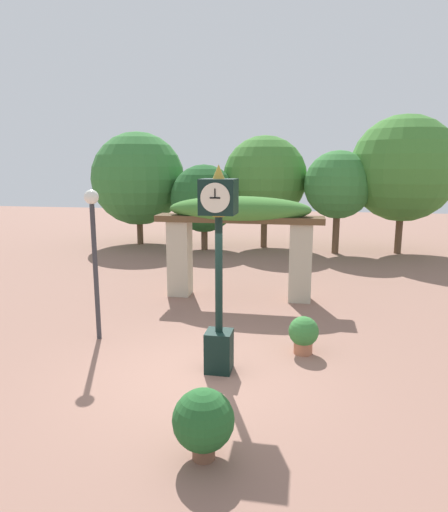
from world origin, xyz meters
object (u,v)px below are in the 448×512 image
at_px(potted_plant_near_right, 203,421).
at_px(lamp_post, 94,238).
at_px(potted_plant_near_left, 304,333).
at_px(pedestal_clock, 219,264).

bearing_deg(potted_plant_near_right, lamp_post, 130.90).
relative_size(potted_plant_near_left, lamp_post, 0.24).
bearing_deg(pedestal_clock, potted_plant_near_left, 35.19).
bearing_deg(lamp_post, pedestal_clock, -20.91).
height_order(potted_plant_near_right, lamp_post, lamp_post).
distance_m(pedestal_clock, potted_plant_near_right, 2.90).
relative_size(pedestal_clock, lamp_post, 1.16).
height_order(potted_plant_near_left, potted_plant_near_right, potted_plant_near_right).
relative_size(pedestal_clock, potted_plant_near_right, 3.97).
distance_m(potted_plant_near_left, lamp_post, 4.63).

